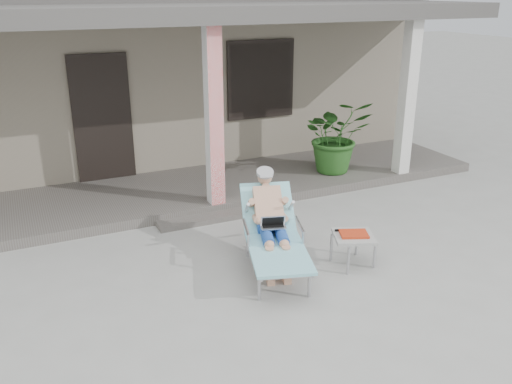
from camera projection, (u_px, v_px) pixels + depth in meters
name	position (u px, v px, depth m)	size (l,w,h in m)	color
ground	(280.00, 273.00, 6.52)	(60.00, 60.00, 0.00)	#9E9E99
house	(142.00, 67.00, 11.46)	(10.40, 5.40, 3.30)	gray
porch_deck	(198.00, 189.00, 9.05)	(10.00, 2.00, 0.15)	#605B56
porch_overhang	(193.00, 19.00, 8.05)	(10.00, 2.30, 2.85)	silver
porch_step	(224.00, 216.00, 8.08)	(2.00, 0.30, 0.07)	#605B56
lounger	(273.00, 212.00, 6.52)	(1.11, 1.80, 1.13)	#B7B7BC
side_table	(354.00, 238.00, 6.62)	(0.62, 0.62, 0.43)	#A0A19C
potted_palm	(336.00, 136.00, 9.49)	(1.17, 1.02, 1.30)	#26591E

